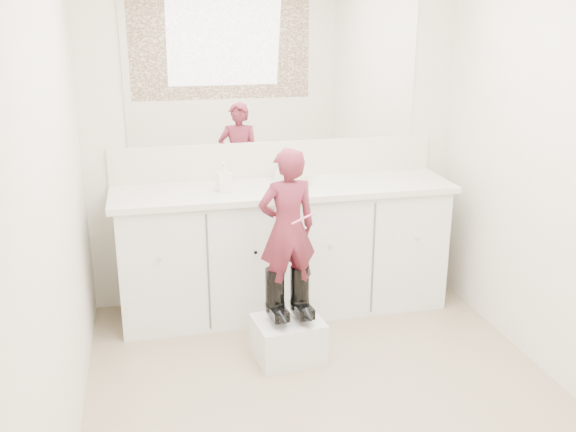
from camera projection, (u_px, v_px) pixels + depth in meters
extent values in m
plane|color=#826E55|center=(333.00, 406.00, 3.42)|extent=(3.00, 3.00, 0.00)
plane|color=beige|center=(275.00, 133.00, 4.44)|extent=(2.60, 0.00, 2.60)
plane|color=beige|center=(509.00, 339.00, 1.66)|extent=(2.60, 0.00, 2.60)
plane|color=beige|center=(51.00, 206.00, 2.78)|extent=(0.00, 3.00, 3.00)
cube|color=silver|center=(284.00, 251.00, 4.42)|extent=(2.20, 0.55, 0.85)
cube|color=beige|center=(284.00, 189.00, 4.27)|extent=(2.28, 0.58, 0.04)
cube|color=beige|center=(276.00, 159.00, 4.48)|extent=(2.28, 0.03, 0.25)
cube|color=white|center=(275.00, 68.00, 4.29)|extent=(2.00, 0.02, 1.00)
cube|color=#472819|center=(527.00, 169.00, 1.53)|extent=(2.00, 0.01, 1.20)
cylinder|color=silver|center=(279.00, 173.00, 4.40)|extent=(0.08, 0.08, 0.10)
imported|color=beige|center=(306.00, 179.00, 4.27)|extent=(0.11, 0.11, 0.09)
imported|color=silver|center=(224.00, 177.00, 4.13)|extent=(0.09, 0.10, 0.19)
cube|color=silver|center=(288.00, 339.00, 3.85)|extent=(0.43, 0.37, 0.25)
imported|color=#9B2F4C|center=(287.00, 228.00, 3.66)|extent=(0.37, 0.27, 0.94)
cylinder|color=pink|center=(303.00, 219.00, 3.58)|extent=(0.14, 0.03, 0.06)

